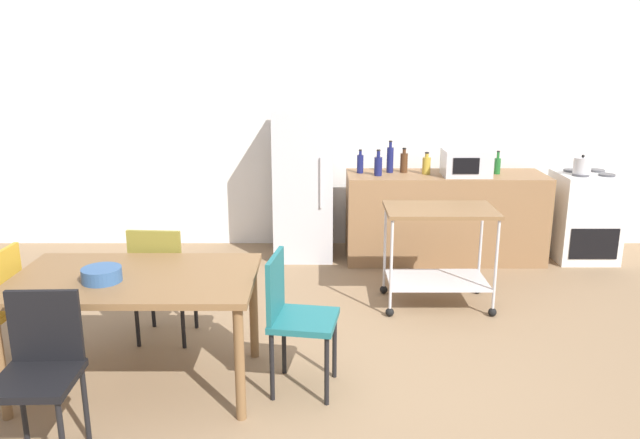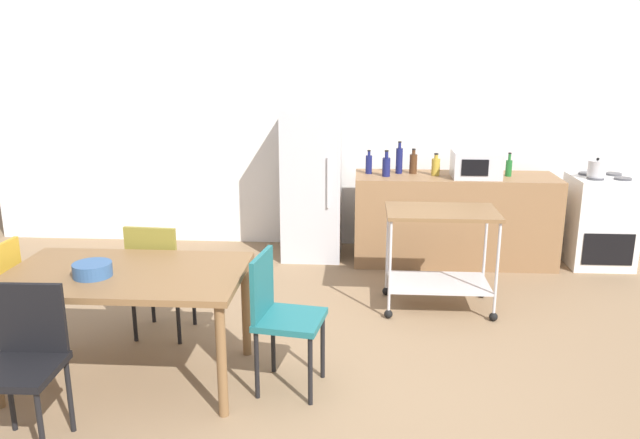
# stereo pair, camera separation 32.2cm
# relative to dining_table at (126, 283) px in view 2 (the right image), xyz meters

# --- Properties ---
(ground_plane) EXTENTS (12.00, 12.00, 0.00)m
(ground_plane) POSITION_rel_dining_table_xyz_m (1.53, -0.04, -0.67)
(ground_plane) COLOR #8C7051
(back_wall) EXTENTS (8.40, 0.12, 2.90)m
(back_wall) POSITION_rel_dining_table_xyz_m (1.53, 3.16, 0.78)
(back_wall) COLOR white
(back_wall) RESTS_ON ground_plane
(kitchen_counter) EXTENTS (2.00, 0.64, 0.90)m
(kitchen_counter) POSITION_rel_dining_table_xyz_m (2.43, 2.56, -0.22)
(kitchen_counter) COLOR olive
(kitchen_counter) RESTS_ON ground_plane
(dining_table) EXTENTS (1.50, 0.90, 0.75)m
(dining_table) POSITION_rel_dining_table_xyz_m (0.00, 0.00, 0.00)
(dining_table) COLOR brown
(dining_table) RESTS_ON ground_plane
(chair_olive) EXTENTS (0.43, 0.43, 0.89)m
(chair_olive) POSITION_rel_dining_table_xyz_m (-0.00, 0.64, -0.15)
(chair_olive) COLOR olive
(chair_olive) RESTS_ON ground_plane
(chair_black) EXTENTS (0.41, 0.41, 0.89)m
(chair_black) POSITION_rel_dining_table_xyz_m (-0.30, -0.71, -0.15)
(chair_black) COLOR black
(chair_black) RESTS_ON ground_plane
(chair_teal) EXTENTS (0.46, 0.46, 0.89)m
(chair_teal) POSITION_rel_dining_table_xyz_m (0.99, -0.03, -0.15)
(chair_teal) COLOR #1E666B
(chair_teal) RESTS_ON ground_plane
(stove_oven) EXTENTS (0.60, 0.61, 0.92)m
(stove_oven) POSITION_rel_dining_table_xyz_m (3.88, 2.58, -0.22)
(stove_oven) COLOR white
(stove_oven) RESTS_ON ground_plane
(refrigerator) EXTENTS (0.60, 0.63, 1.55)m
(refrigerator) POSITION_rel_dining_table_xyz_m (0.98, 2.66, 0.10)
(refrigerator) COLOR silver
(refrigerator) RESTS_ON ground_plane
(kitchen_cart) EXTENTS (0.91, 0.57, 0.85)m
(kitchen_cart) POSITION_rel_dining_table_xyz_m (2.14, 1.33, -0.10)
(kitchen_cart) COLOR brown
(kitchen_cart) RESTS_ON ground_plane
(bottle_soy_sauce) EXTENTS (0.07, 0.07, 0.24)m
(bottle_soy_sauce) POSITION_rel_dining_table_xyz_m (1.56, 2.61, 0.33)
(bottle_soy_sauce) COLOR navy
(bottle_soy_sauce) RESTS_ON kitchen_counter
(bottle_olive_oil) EXTENTS (0.08, 0.08, 0.26)m
(bottle_olive_oil) POSITION_rel_dining_table_xyz_m (1.73, 2.47, 0.33)
(bottle_olive_oil) COLOR navy
(bottle_olive_oil) RESTS_ON kitchen_counter
(bottle_sesame_oil) EXTENTS (0.07, 0.07, 0.33)m
(bottle_sesame_oil) POSITION_rel_dining_table_xyz_m (1.87, 2.64, 0.37)
(bottle_sesame_oil) COLOR navy
(bottle_sesame_oil) RESTS_ON kitchen_counter
(bottle_hot_sauce) EXTENTS (0.08, 0.08, 0.25)m
(bottle_hot_sauce) POSITION_rel_dining_table_xyz_m (2.01, 2.65, 0.33)
(bottle_hot_sauce) COLOR #4C2D19
(bottle_hot_sauce) RESTS_ON kitchen_counter
(bottle_sparkling_water) EXTENTS (0.08, 0.08, 0.22)m
(bottle_sparkling_water) POSITION_rel_dining_table_xyz_m (2.22, 2.55, 0.32)
(bottle_sparkling_water) COLOR gold
(bottle_sparkling_water) RESTS_ON kitchen_counter
(microwave) EXTENTS (0.46, 0.35, 0.26)m
(microwave) POSITION_rel_dining_table_xyz_m (2.60, 2.46, 0.36)
(microwave) COLOR silver
(microwave) RESTS_ON kitchen_counter
(bottle_wine) EXTENTS (0.06, 0.06, 0.23)m
(bottle_wine) POSITION_rel_dining_table_xyz_m (2.94, 2.56, 0.32)
(bottle_wine) COLOR #1E6628
(bottle_wine) RESTS_ON kitchen_counter
(fruit_bowl) EXTENTS (0.24, 0.24, 0.09)m
(fruit_bowl) POSITION_rel_dining_table_xyz_m (-0.16, -0.10, 0.12)
(fruit_bowl) COLOR #33598C
(fruit_bowl) RESTS_ON dining_table
(kettle) EXTENTS (0.24, 0.17, 0.19)m
(kettle) POSITION_rel_dining_table_xyz_m (3.76, 2.48, 0.33)
(kettle) COLOR silver
(kettle) RESTS_ON stove_oven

